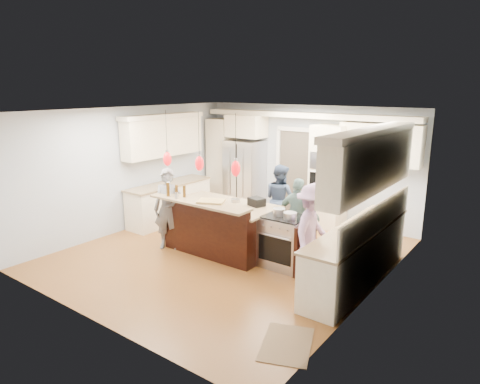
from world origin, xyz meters
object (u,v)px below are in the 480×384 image
Objects in this scene: island_range at (286,242)px; person_bar_end at (169,209)px; kitchen_island at (221,226)px; person_far_left at (280,199)px; refrigerator at (245,176)px.

person_bar_end reaches higher than island_range.
island_range is 0.58× the size of person_bar_end.
person_far_left is at bearing 75.65° from kitchen_island.
person_far_left is at bearing 27.40° from person_bar_end.
refrigerator reaches higher than person_far_left.
island_range is at bearing -16.08° from person_bar_end.
kitchen_island is 1.60m from person_far_left.
person_far_left is (1.28, 2.05, -0.04)m from person_bar_end.
kitchen_island reaches higher than island_range.
kitchen_island is at bearing -0.14° from person_bar_end.
kitchen_island is at bearing 92.31° from person_far_left.
person_far_left is at bearing -31.55° from refrigerator.
refrigerator reaches higher than person_bar_end.
refrigerator is at bearing 116.91° from kitchen_island.
island_range is at bearing 3.07° from kitchen_island.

